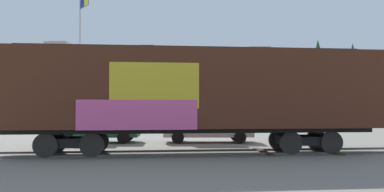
{
  "coord_description": "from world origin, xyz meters",
  "views": [
    {
      "loc": [
        0.44,
        -15.03,
        1.87
      ],
      "look_at": [
        1.46,
        2.84,
        2.44
      ],
      "focal_mm": 34.41,
      "sensor_mm": 36.0,
      "label": 1
    }
  ],
  "objects_px": {
    "parked_car_silver": "(207,126)",
    "freight_car": "(192,92)",
    "flagpole": "(81,49)",
    "parked_car_green": "(98,127)"
  },
  "relations": [
    {
      "from": "freight_car",
      "to": "parked_car_green",
      "type": "relative_size",
      "value": 3.48
    },
    {
      "from": "freight_car",
      "to": "parked_car_green",
      "type": "bearing_deg",
      "value": 133.48
    },
    {
      "from": "flagpole",
      "to": "parked_car_silver",
      "type": "relative_size",
      "value": 1.98
    },
    {
      "from": "parked_car_silver",
      "to": "parked_car_green",
      "type": "bearing_deg",
      "value": 177.79
    },
    {
      "from": "freight_car",
      "to": "parked_car_silver",
      "type": "xyz_separation_m",
      "value": [
        1.09,
        4.81,
        -1.65
      ]
    },
    {
      "from": "freight_car",
      "to": "parked_car_green",
      "type": "xyz_separation_m",
      "value": [
        -4.78,
        5.04,
        -1.69
      ]
    },
    {
      "from": "freight_car",
      "to": "parked_car_green",
      "type": "height_order",
      "value": "freight_car"
    },
    {
      "from": "freight_car",
      "to": "parked_car_silver",
      "type": "bearing_deg",
      "value": 77.21
    },
    {
      "from": "parked_car_silver",
      "to": "freight_car",
      "type": "bearing_deg",
      "value": -102.79
    },
    {
      "from": "flagpole",
      "to": "parked_car_green",
      "type": "xyz_separation_m",
      "value": [
        2.15,
        -4.93,
        -4.97
      ]
    }
  ]
}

